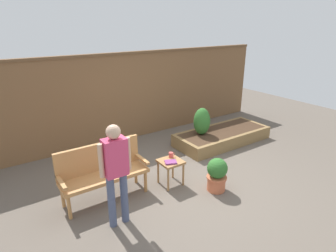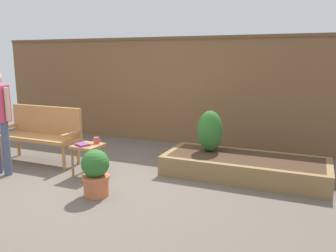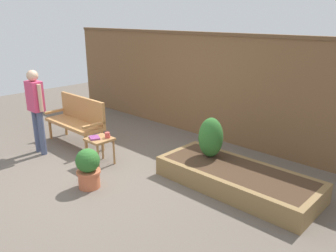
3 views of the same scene
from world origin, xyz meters
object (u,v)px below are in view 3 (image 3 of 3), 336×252
object	(u,v)px
cup_on_table	(107,135)
garden_bench	(78,117)
potted_boxwood	(88,168)
person_by_bench	(36,105)
shrub_near_bench	(211,137)
side_table	(100,143)
book_on_table	(95,138)

from	to	relation	value
cup_on_table	garden_bench	bearing A→B (deg)	170.21
cup_on_table	potted_boxwood	distance (m)	0.89
cup_on_table	person_by_bench	world-z (taller)	person_by_bench
cup_on_table	person_by_bench	size ratio (longest dim) A/B	0.08
shrub_near_bench	person_by_bench	world-z (taller)	person_by_bench
cup_on_table	side_table	bearing A→B (deg)	-127.94
garden_bench	side_table	bearing A→B (deg)	-15.53
shrub_near_bench	person_by_bench	xyz separation A→B (m)	(-2.83, -1.47, 0.31)
side_table	book_on_table	bearing A→B (deg)	-124.79
garden_bench	book_on_table	bearing A→B (deg)	-19.25
cup_on_table	shrub_near_bench	size ratio (longest dim) A/B	0.19
side_table	book_on_table	distance (m)	0.13
cup_on_table	book_on_table	distance (m)	0.22
book_on_table	shrub_near_bench	xyz separation A→B (m)	(1.63, 1.07, 0.13)
side_table	cup_on_table	world-z (taller)	cup_on_table
person_by_bench	book_on_table	bearing A→B (deg)	18.18
book_on_table	person_by_bench	size ratio (longest dim) A/B	0.13
garden_bench	cup_on_table	xyz separation A→B (m)	(1.25, -0.22, -0.02)
side_table	shrub_near_bench	bearing A→B (deg)	32.40
side_table	garden_bench	bearing A→B (deg)	164.47
garden_bench	shrub_near_bench	distance (m)	2.83
shrub_near_bench	person_by_bench	size ratio (longest dim) A/B	0.41
cup_on_table	potted_boxwood	bearing A→B (deg)	-56.66
garden_bench	side_table	distance (m)	1.22
garden_bench	shrub_near_bench	bearing A→B (deg)	13.97
potted_boxwood	shrub_near_bench	bearing A→B (deg)	57.67
garden_bench	potted_boxwood	xyz separation A→B (m)	(1.72, -0.94, -0.22)
side_table	cup_on_table	xyz separation A→B (m)	(0.08, 0.11, 0.13)
potted_boxwood	shrub_near_bench	distance (m)	1.94
side_table	person_by_bench	size ratio (longest dim) A/B	0.31
garden_bench	potted_boxwood	distance (m)	1.97
cup_on_table	book_on_table	world-z (taller)	cup_on_table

